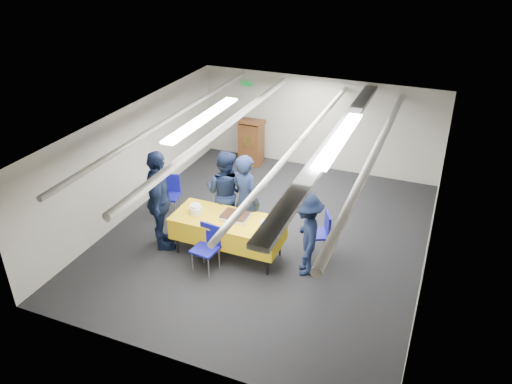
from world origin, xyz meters
TOP-DOWN VIEW (x-y plane):
  - ground at (0.00, 0.00)m, footprint 7.00×7.00m
  - room_shell at (0.09, 0.41)m, footprint 6.00×7.00m
  - serving_table at (-0.43, -0.86)m, footprint 2.05×0.88m
  - sheet_cake at (-0.32, -0.78)m, footprint 0.50×0.38m
  - plate_stack_left at (-1.06, -0.91)m, footprint 0.23×0.23m
  - plate_stack_right at (0.34, -0.91)m, footprint 0.24×0.24m
  - podium at (-1.60, 3.05)m, footprint 0.62×0.53m
  - chair_near at (-0.58, -1.39)m, footprint 0.46×0.46m
  - chair_right at (1.16, -0.21)m, footprint 0.56×0.56m
  - chair_left at (-2.21, 0.06)m, footprint 0.50×0.50m
  - sailor_a at (-0.29, -0.35)m, footprint 0.80×0.68m
  - sailor_b at (-0.82, -0.12)m, footprint 0.87×0.69m
  - sailor_c at (-1.70, -1.08)m, footprint 0.98×1.24m
  - sailor_d at (1.04, -0.84)m, footprint 0.88×1.14m

SIDE VIEW (x-z plane):
  - ground at x=0.00m, z-range 0.00..0.00m
  - chair_near at x=-0.58m, z-range 0.10..0.97m
  - chair_right at x=1.16m, z-range 0.10..0.97m
  - chair_left at x=-2.21m, z-range 0.10..0.97m
  - serving_table at x=-0.43m, z-range 0.17..0.94m
  - podium at x=-1.60m, z-range -0.01..1.24m
  - sailor_d at x=1.04m, z-range 0.00..1.55m
  - sheet_cake at x=-0.32m, z-range 0.77..0.86m
  - plate_stack_right at x=0.34m, z-range 0.76..0.92m
  - plate_stack_left at x=-1.06m, z-range 0.76..0.95m
  - sailor_b at x=-0.82m, z-range 0.00..1.73m
  - sailor_a at x=-0.29m, z-range 0.00..1.84m
  - sailor_c at x=-1.70m, z-range 0.00..1.97m
  - room_shell at x=0.09m, z-range 0.66..2.96m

